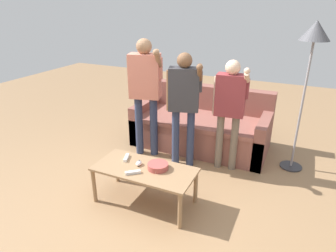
{
  "coord_description": "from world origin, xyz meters",
  "views": [
    {
      "loc": [
        1.35,
        -2.35,
        2.04
      ],
      "look_at": [
        0.04,
        0.5,
        0.72
      ],
      "focal_mm": 31.8,
      "sensor_mm": 36.0,
      "label": 1
    }
  ],
  "objects": [
    {
      "name": "player_left",
      "position": [
        -0.52,
        1.0,
        1.01
      ],
      "size": [
        0.52,
        0.35,
        1.61
      ],
      "color": "#2D3856",
      "rests_on": "ground"
    },
    {
      "name": "game_remote_wand_far",
      "position": [
        -0.28,
        0.09,
        0.43
      ],
      "size": [
        0.09,
        0.16,
        0.03
      ],
      "color": "white",
      "rests_on": "coffee_table"
    },
    {
      "name": "game_remote_wand_near",
      "position": [
        0.17,
        0.03,
        0.43
      ],
      "size": [
        0.1,
        0.16,
        0.03
      ],
      "color": "white",
      "rests_on": "coffee_table"
    },
    {
      "name": "couch",
      "position": [
        0.09,
        1.61,
        0.29
      ],
      "size": [
        1.95,
        0.94,
        0.84
      ],
      "color": "brown",
      "rests_on": "ground"
    },
    {
      "name": "snack_bowl",
      "position": [
        0.13,
        0.06,
        0.45
      ],
      "size": [
        0.22,
        0.22,
        0.06
      ],
      "primitive_type": "cylinder",
      "color": "#B24C47",
      "rests_on": "coffee_table"
    },
    {
      "name": "ground_plane",
      "position": [
        0.0,
        0.0,
        0.0
      ],
      "size": [
        12.0,
        12.0,
        0.0
      ],
      "primitive_type": "plane",
      "color": "#93704C"
    },
    {
      "name": "coffee_table",
      "position": [
        -0.0,
        -0.0,
        0.37
      ],
      "size": [
        1.07,
        0.5,
        0.42
      ],
      "color": "#997551",
      "rests_on": "ground"
    },
    {
      "name": "player_center",
      "position": [
        0.06,
        0.92,
        0.93
      ],
      "size": [
        0.48,
        0.32,
        1.49
      ],
      "color": "#2D3856",
      "rests_on": "ground"
    },
    {
      "name": "game_remote_wand_spare",
      "position": [
        -0.06,
        -0.14,
        0.43
      ],
      "size": [
        0.14,
        0.13,
        0.03
      ],
      "color": "white",
      "rests_on": "coffee_table"
    },
    {
      "name": "player_right",
      "position": [
        0.6,
        1.08,
        0.89
      ],
      "size": [
        0.43,
        0.28,
        1.42
      ],
      "color": "#756656",
      "rests_on": "ground"
    },
    {
      "name": "game_remote_nunchuk",
      "position": [
        -0.09,
        0.03,
        0.44
      ],
      "size": [
        0.06,
        0.09,
        0.05
      ],
      "color": "white",
      "rests_on": "coffee_table"
    },
    {
      "name": "floor_lamp",
      "position": [
        1.4,
        1.46,
        1.6
      ],
      "size": [
        0.33,
        0.33,
        1.85
      ],
      "color": "#2D2D33",
      "rests_on": "ground"
    }
  ]
}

